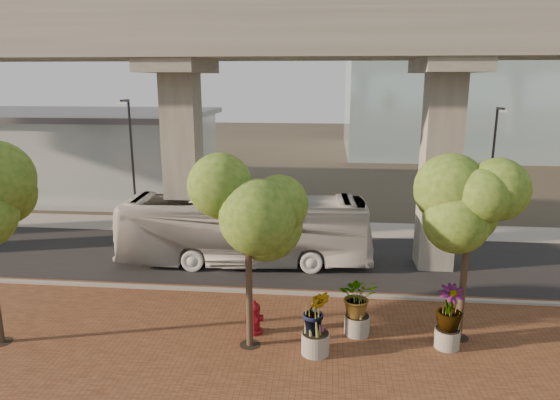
# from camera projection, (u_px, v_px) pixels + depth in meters

# --- Properties ---
(ground) EXTENTS (160.00, 160.00, 0.00)m
(ground) POSITION_uv_depth(u_px,v_px,m) (305.00, 277.00, 22.56)
(ground) COLOR #342F25
(ground) RESTS_ON ground
(brick_plaza) EXTENTS (70.00, 13.00, 0.06)m
(brick_plaza) POSITION_uv_depth(u_px,v_px,m) (291.00, 380.00, 14.82)
(brick_plaza) COLOR brown
(brick_plaza) RESTS_ON ground
(asphalt_road) EXTENTS (90.00, 8.00, 0.04)m
(asphalt_road) POSITION_uv_depth(u_px,v_px,m) (307.00, 261.00, 24.49)
(asphalt_road) COLOR black
(asphalt_road) RESTS_ON ground
(curb_strip) EXTENTS (70.00, 0.25, 0.16)m
(curb_strip) POSITION_uv_depth(u_px,v_px,m) (302.00, 294.00, 20.60)
(curb_strip) COLOR gray
(curb_strip) RESTS_ON ground
(far_sidewalk) EXTENTS (90.00, 3.00, 0.06)m
(far_sidewalk) POSITION_uv_depth(u_px,v_px,m) (311.00, 228.00, 29.80)
(far_sidewalk) COLOR gray
(far_sidewalk) RESTS_ON ground
(transit_viaduct) EXTENTS (72.00, 5.60, 12.40)m
(transit_viaduct) POSITION_uv_depth(u_px,v_px,m) (309.00, 111.00, 22.76)
(transit_viaduct) COLOR gray
(transit_viaduct) RESTS_ON ground
(station_pavilion) EXTENTS (23.00, 13.00, 6.30)m
(station_pavilion) POSITION_uv_depth(u_px,v_px,m) (62.00, 151.00, 39.19)
(station_pavilion) COLOR silver
(station_pavilion) RESTS_ON ground
(transit_bus) EXTENTS (12.14, 3.49, 3.35)m
(transit_bus) POSITION_uv_depth(u_px,v_px,m) (245.00, 230.00, 23.89)
(transit_bus) COLOR silver
(transit_bus) RESTS_ON ground
(fire_hydrant) EXTENTS (0.60, 0.54, 1.21)m
(fire_hydrant) POSITION_uv_depth(u_px,v_px,m) (255.00, 318.00, 17.38)
(fire_hydrant) COLOR maroon
(fire_hydrant) RESTS_ON ground
(planter_front) EXTENTS (1.95, 1.95, 2.15)m
(planter_front) POSITION_uv_depth(u_px,v_px,m) (358.00, 299.00, 17.15)
(planter_front) COLOR #A09B90
(planter_front) RESTS_ON ground
(planter_right) EXTENTS (2.02, 2.02, 2.16)m
(planter_right) POSITION_uv_depth(u_px,v_px,m) (449.00, 311.00, 16.28)
(planter_right) COLOR #A8A498
(planter_right) RESTS_ON ground
(planter_left) EXTENTS (2.03, 2.03, 2.23)m
(planter_left) POSITION_uv_depth(u_px,v_px,m) (316.00, 315.00, 15.90)
(planter_left) COLOR gray
(planter_left) RESTS_ON ground
(street_tree_near_west) EXTENTS (3.83, 3.83, 6.37)m
(street_tree_near_west) POSITION_uv_depth(u_px,v_px,m) (248.00, 212.00, 15.63)
(street_tree_near_west) COLOR #423226
(street_tree_near_west) RESTS_ON ground
(street_tree_near_east) EXTENTS (3.58, 3.58, 6.18)m
(street_tree_near_east) POSITION_uv_depth(u_px,v_px,m) (470.00, 211.00, 16.11)
(street_tree_near_east) COLOR #423226
(street_tree_near_east) RESTS_ON ground
(streetlamp_west) EXTENTS (0.38, 1.10, 7.62)m
(streetlamp_west) POSITION_uv_depth(u_px,v_px,m) (132.00, 158.00, 27.74)
(streetlamp_west) COLOR #2B2A2F
(streetlamp_west) RESTS_ON ground
(streetlamp_east) EXTENTS (0.36, 1.06, 7.29)m
(streetlamp_east) POSITION_uv_depth(u_px,v_px,m) (492.00, 166.00, 26.13)
(streetlamp_east) COLOR #29292E
(streetlamp_east) RESTS_ON ground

